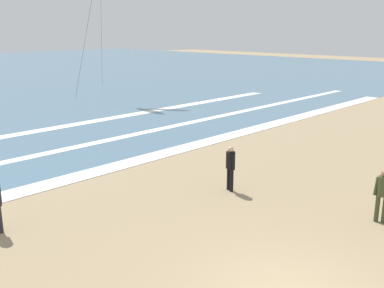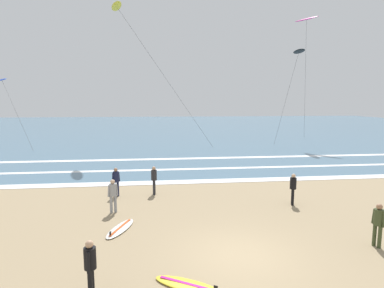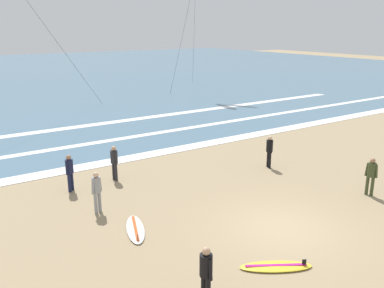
% 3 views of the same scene
% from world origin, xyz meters
% --- Properties ---
extents(wave_foam_shoreline, '(56.36, 1.03, 0.01)m').
position_xyz_m(wave_foam_shoreline, '(0.68, 9.97, 0.01)').
color(wave_foam_shoreline, white).
rests_on(wave_foam_shoreline, ocean_surface).
extents(wave_foam_mid_break, '(57.89, 0.61, 0.01)m').
position_xyz_m(wave_foam_mid_break, '(1.68, 13.81, 0.01)').
color(wave_foam_mid_break, white).
rests_on(wave_foam_mid_break, ocean_surface).
extents(surfer_background_far, '(0.32, 0.51, 1.60)m').
position_xyz_m(surfer_background_far, '(5.08, 0.08, 0.96)').
color(surfer_background_far, '#384223').
rests_on(surfer_background_far, ground).
extents(surfer_mid_group, '(0.32, 0.51, 1.60)m').
position_xyz_m(surfer_mid_group, '(4.06, 4.88, 0.96)').
color(surfer_mid_group, black).
rests_on(surfer_mid_group, ground).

